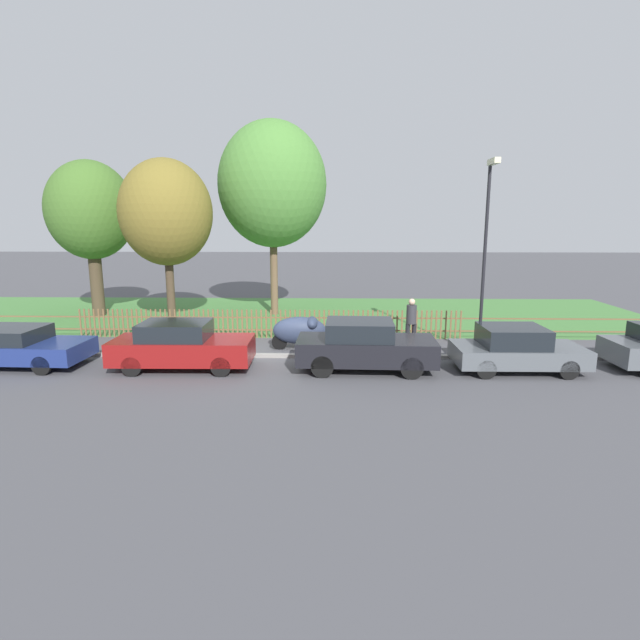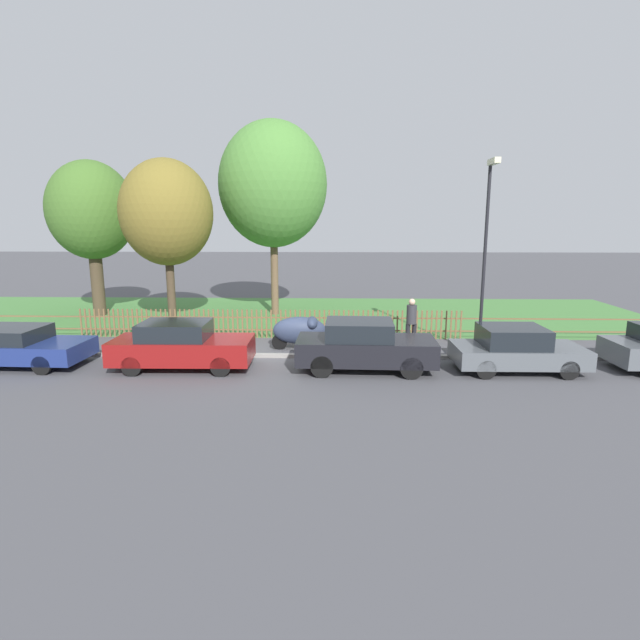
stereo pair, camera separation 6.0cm
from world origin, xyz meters
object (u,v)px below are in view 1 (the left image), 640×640
(covered_motorcycle, at_px, (301,330))
(street_lamp, at_px, (487,237))
(tree_nearest_kerb, at_px, (90,211))
(pedestrian_near_fence, at_px, (411,320))
(parked_car_silver_hatchback, at_px, (13,346))
(parked_car_red_compact, at_px, (516,349))
(parked_car_navy_estate, at_px, (364,345))
(parked_car_black_saloon, at_px, (181,346))
(tree_mid_park, at_px, (272,185))
(tree_behind_motorcycle, at_px, (166,213))

(covered_motorcycle, bearing_deg, street_lamp, -7.91)
(tree_nearest_kerb, bearing_deg, pedestrian_near_fence, -22.56)
(parked_car_silver_hatchback, xyz_separation_m, covered_motorcycle, (8.85, 2.33, 0.06))
(parked_car_red_compact, bearing_deg, pedestrian_near_fence, 132.83)
(parked_car_navy_estate, relative_size, tree_nearest_kerb, 0.58)
(parked_car_silver_hatchback, distance_m, parked_car_black_saloon, 5.35)
(covered_motorcycle, xyz_separation_m, tree_mid_park, (-1.73, 6.86, 5.46))
(tree_behind_motorcycle, relative_size, pedestrian_near_fence, 4.00)
(parked_car_black_saloon, height_order, parked_car_red_compact, parked_car_black_saloon)
(parked_car_black_saloon, height_order, street_lamp, street_lamp)
(covered_motorcycle, bearing_deg, tree_mid_park, 101.45)
(tree_mid_park, height_order, street_lamp, tree_mid_park)
(parked_car_red_compact, distance_m, street_lamp, 3.82)
(parked_car_navy_estate, relative_size, tree_mid_park, 0.46)
(parked_car_navy_estate, xyz_separation_m, tree_nearest_kerb, (-12.31, 8.85, 4.16))
(tree_behind_motorcycle, bearing_deg, parked_car_red_compact, -27.28)
(parked_car_red_compact, xyz_separation_m, covered_motorcycle, (-6.67, 2.44, 0.02))
(tree_nearest_kerb, bearing_deg, tree_mid_park, 3.48)
(tree_mid_park, bearing_deg, parked_car_silver_hatchback, -127.76)
(tree_behind_motorcycle, distance_m, street_lamp, 12.92)
(parked_car_navy_estate, bearing_deg, covered_motorcycle, 131.54)
(parked_car_black_saloon, relative_size, parked_car_navy_estate, 1.01)
(street_lamp, bearing_deg, covered_motorcycle, 174.79)
(covered_motorcycle, bearing_deg, parked_car_silver_hatchback, -167.93)
(covered_motorcycle, distance_m, street_lamp, 6.97)
(parked_car_red_compact, xyz_separation_m, pedestrian_near_fence, (-2.72, 2.90, 0.32))
(tree_behind_motorcycle, distance_m, tree_mid_park, 5.21)
(parked_car_silver_hatchback, distance_m, covered_motorcycle, 9.16)
(parked_car_navy_estate, distance_m, tree_nearest_kerb, 15.72)
(parked_car_silver_hatchback, height_order, tree_mid_park, tree_mid_park)
(covered_motorcycle, height_order, tree_behind_motorcycle, tree_behind_motorcycle)
(parked_car_navy_estate, height_order, pedestrian_near_fence, pedestrian_near_fence)
(parked_car_silver_hatchback, bearing_deg, tree_behind_motorcycle, 67.17)
(parked_car_navy_estate, height_order, parked_car_red_compact, parked_car_navy_estate)
(parked_car_silver_hatchback, relative_size, parked_car_navy_estate, 1.06)
(parked_car_black_saloon, bearing_deg, parked_car_navy_estate, -1.00)
(tree_nearest_kerb, height_order, street_lamp, tree_nearest_kerb)
(tree_nearest_kerb, xyz_separation_m, pedestrian_near_fence, (14.17, -5.89, -3.94))
(covered_motorcycle, bearing_deg, tree_behind_motorcycle, 142.87)
(covered_motorcycle, height_order, street_lamp, street_lamp)
(covered_motorcycle, relative_size, tree_nearest_kerb, 0.27)
(parked_car_navy_estate, xyz_separation_m, pedestrian_near_fence, (1.86, 2.96, 0.22))
(street_lamp, bearing_deg, tree_nearest_kerb, 157.12)
(parked_car_silver_hatchback, relative_size, tree_behind_motorcycle, 0.63)
(parked_car_red_compact, xyz_separation_m, tree_nearest_kerb, (-16.89, 8.78, 4.26))
(tree_behind_motorcycle, bearing_deg, pedestrian_near_fence, -20.00)
(parked_car_black_saloon, bearing_deg, tree_mid_park, 78.35)
(parked_car_silver_hatchback, height_order, street_lamp, street_lamp)
(covered_motorcycle, xyz_separation_m, tree_behind_motorcycle, (-5.90, 4.05, 4.12))
(parked_car_silver_hatchback, xyz_separation_m, tree_mid_park, (7.12, 9.20, 5.52))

